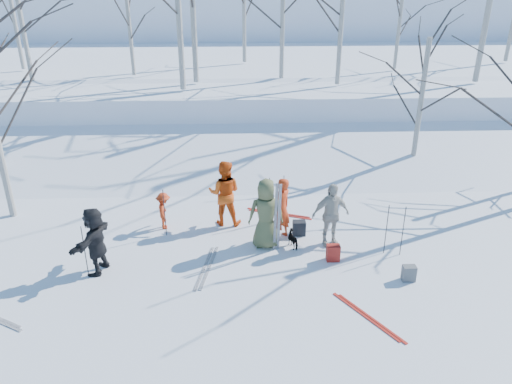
{
  "coord_description": "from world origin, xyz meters",
  "views": [
    {
      "loc": [
        -0.46,
        -10.21,
        6.63
      ],
      "look_at": [
        0.0,
        1.5,
        1.3
      ],
      "focal_mm": 35.0,
      "sensor_mm": 36.0,
      "label": 1
    }
  ],
  "objects_px": {
    "skier_red_north": "(281,209)",
    "skier_cream_east": "(331,215)",
    "backpack_dark": "(299,228)",
    "skier_grey_west": "(95,241)",
    "skier_olive_center": "(266,214)",
    "backpack_red": "(333,253)",
    "skier_redor_behind": "(225,193)",
    "dog": "(294,239)",
    "backpack_grey": "(409,273)",
    "skier_red_seated": "(164,211)"
  },
  "relations": [
    {
      "from": "backpack_grey",
      "to": "skier_red_seated",
      "type": "bearing_deg",
      "value": 154.98
    },
    {
      "from": "skier_cream_east",
      "to": "skier_grey_west",
      "type": "bearing_deg",
      "value": 178.23
    },
    {
      "from": "backpack_red",
      "to": "backpack_dark",
      "type": "relative_size",
      "value": 1.05
    },
    {
      "from": "skier_red_north",
      "to": "skier_cream_east",
      "type": "bearing_deg",
      "value": 118.64
    },
    {
      "from": "skier_olive_center",
      "to": "backpack_dark",
      "type": "height_order",
      "value": "skier_olive_center"
    },
    {
      "from": "backpack_dark",
      "to": "skier_cream_east",
      "type": "bearing_deg",
      "value": -35.46
    },
    {
      "from": "skier_red_seated",
      "to": "skier_redor_behind",
      "type": "bearing_deg",
      "value": -90.56
    },
    {
      "from": "skier_redor_behind",
      "to": "backpack_dark",
      "type": "distance_m",
      "value": 2.25
    },
    {
      "from": "skier_cream_east",
      "to": "backpack_dark",
      "type": "distance_m",
      "value": 1.1
    },
    {
      "from": "dog",
      "to": "backpack_dark",
      "type": "bearing_deg",
      "value": -133.06
    },
    {
      "from": "skier_cream_east",
      "to": "skier_red_north",
      "type": "bearing_deg",
      "value": 150.28
    },
    {
      "from": "backpack_red",
      "to": "backpack_grey",
      "type": "bearing_deg",
      "value": -30.2
    },
    {
      "from": "skier_grey_west",
      "to": "backpack_grey",
      "type": "distance_m",
      "value": 7.28
    },
    {
      "from": "skier_grey_west",
      "to": "dog",
      "type": "relative_size",
      "value": 3.19
    },
    {
      "from": "skier_olive_center",
      "to": "backpack_grey",
      "type": "distance_m",
      "value": 3.69
    },
    {
      "from": "skier_olive_center",
      "to": "backpack_dark",
      "type": "relative_size",
      "value": 4.63
    },
    {
      "from": "dog",
      "to": "backpack_red",
      "type": "bearing_deg",
      "value": 117.51
    },
    {
      "from": "skier_olive_center",
      "to": "skier_red_seated",
      "type": "relative_size",
      "value": 1.76
    },
    {
      "from": "skier_grey_west",
      "to": "backpack_grey",
      "type": "bearing_deg",
      "value": 100.32
    },
    {
      "from": "skier_redor_behind",
      "to": "backpack_dark",
      "type": "xyz_separation_m",
      "value": [
        2.0,
        -0.74,
        -0.73
      ]
    },
    {
      "from": "backpack_red",
      "to": "skier_grey_west",
      "type": "bearing_deg",
      "value": -177.51
    },
    {
      "from": "skier_grey_west",
      "to": "dog",
      "type": "height_order",
      "value": "skier_grey_west"
    },
    {
      "from": "backpack_red",
      "to": "backpack_grey",
      "type": "relative_size",
      "value": 1.11
    },
    {
      "from": "skier_red_north",
      "to": "skier_grey_west",
      "type": "distance_m",
      "value": 4.67
    },
    {
      "from": "backpack_dark",
      "to": "backpack_grey",
      "type": "bearing_deg",
      "value": -44.67
    },
    {
      "from": "skier_olive_center",
      "to": "backpack_red",
      "type": "xyz_separation_m",
      "value": [
        1.61,
        -0.77,
        -0.72
      ]
    },
    {
      "from": "skier_cream_east",
      "to": "skier_grey_west",
      "type": "distance_m",
      "value": 5.77
    },
    {
      "from": "skier_cream_east",
      "to": "backpack_grey",
      "type": "xyz_separation_m",
      "value": [
        1.55,
        -1.73,
        -0.66
      ]
    },
    {
      "from": "skier_red_seated",
      "to": "backpack_red",
      "type": "distance_m",
      "value": 4.73
    },
    {
      "from": "backpack_red",
      "to": "skier_cream_east",
      "type": "bearing_deg",
      "value": 87.31
    },
    {
      "from": "skier_olive_center",
      "to": "skier_red_seated",
      "type": "bearing_deg",
      "value": -22.47
    },
    {
      "from": "skier_grey_west",
      "to": "skier_olive_center",
      "type": "bearing_deg",
      "value": 119.79
    },
    {
      "from": "skier_redor_behind",
      "to": "skier_cream_east",
      "type": "relative_size",
      "value": 1.1
    },
    {
      "from": "skier_cream_east",
      "to": "backpack_red",
      "type": "relative_size",
      "value": 4.04
    },
    {
      "from": "skier_grey_west",
      "to": "skier_red_north",
      "type": "bearing_deg",
      "value": 123.61
    },
    {
      "from": "skier_cream_east",
      "to": "backpack_grey",
      "type": "relative_size",
      "value": 4.47
    },
    {
      "from": "skier_red_north",
      "to": "backpack_red",
      "type": "bearing_deg",
      "value": 91.02
    },
    {
      "from": "skier_grey_west",
      "to": "backpack_red",
      "type": "height_order",
      "value": "skier_grey_west"
    },
    {
      "from": "skier_redor_behind",
      "to": "dog",
      "type": "relative_size",
      "value": 3.6
    },
    {
      "from": "skier_grey_west",
      "to": "backpack_grey",
      "type": "xyz_separation_m",
      "value": [
        7.22,
        -0.68,
        -0.64
      ]
    },
    {
      "from": "skier_olive_center",
      "to": "skier_red_north",
      "type": "relative_size",
      "value": 1.09
    },
    {
      "from": "skier_red_north",
      "to": "skier_cream_east",
      "type": "distance_m",
      "value": 1.29
    },
    {
      "from": "skier_redor_behind",
      "to": "skier_red_north",
      "type": "bearing_deg",
      "value": 157.36
    },
    {
      "from": "skier_olive_center",
      "to": "dog",
      "type": "height_order",
      "value": "skier_olive_center"
    },
    {
      "from": "skier_cream_east",
      "to": "skier_grey_west",
      "type": "relative_size",
      "value": 1.03
    },
    {
      "from": "skier_red_north",
      "to": "skier_red_seated",
      "type": "height_order",
      "value": "skier_red_north"
    },
    {
      "from": "skier_red_north",
      "to": "skier_redor_behind",
      "type": "height_order",
      "value": "skier_redor_behind"
    },
    {
      "from": "backpack_red",
      "to": "backpack_dark",
      "type": "xyz_separation_m",
      "value": [
        -0.68,
        1.32,
        -0.01
      ]
    },
    {
      "from": "backpack_grey",
      "to": "skier_redor_behind",
      "type": "bearing_deg",
      "value": 145.06
    },
    {
      "from": "skier_grey_west",
      "to": "backpack_dark",
      "type": "xyz_separation_m",
      "value": [
        4.95,
        1.56,
        -0.63
      ]
    }
  ]
}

